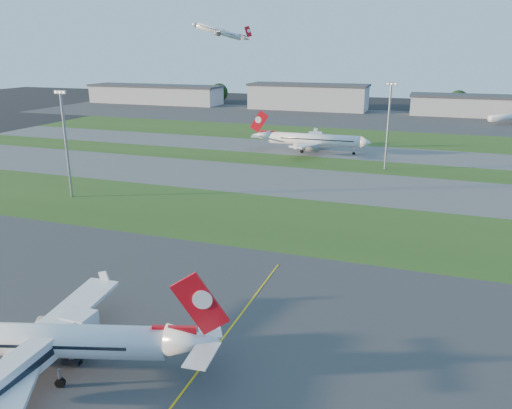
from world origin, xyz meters
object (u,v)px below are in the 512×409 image
at_px(light_mast_west, 65,137).
at_px(light_mast_centre, 388,121).
at_px(airliner_taxiing, 313,140).
at_px(mini_jet_near, 509,117).
at_px(airliner_parked, 39,341).

relative_size(light_mast_west, light_mast_centre, 1.00).
bearing_deg(airliner_taxiing, mini_jet_near, -127.82).
distance_m(mini_jet_near, light_mast_centre, 129.55).
relative_size(airliner_taxiing, light_mast_west, 1.55).
distance_m(airliner_parked, light_mast_west, 73.99).
bearing_deg(light_mast_west, airliner_parked, -53.57).
height_order(airliner_parked, light_mast_centre, light_mast_centre).
bearing_deg(mini_jet_near, light_mast_centre, -157.70).
bearing_deg(airliner_taxiing, airliner_parked, 88.43).
distance_m(airliner_parked, light_mast_centre, 118.40).
xyz_separation_m(airliner_taxiing, light_mast_west, (-43.32, -74.85, 10.43)).
height_order(airliner_parked, light_mast_west, light_mast_west).
distance_m(mini_jet_near, light_mast_west, 211.87).
distance_m(airliner_taxiing, light_mast_centre, 34.29).
xyz_separation_m(mini_jet_near, light_mast_west, (-117.34, -176.03, 11.53)).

